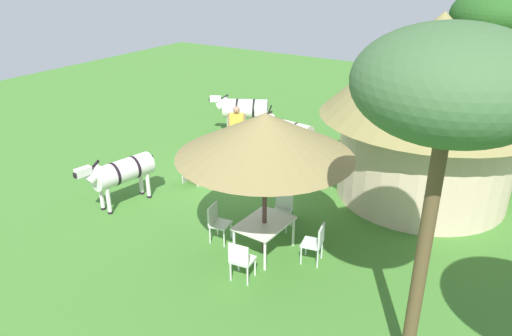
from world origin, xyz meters
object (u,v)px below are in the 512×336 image
at_px(guest_beside_umbrella, 291,182).
at_px(acacia_tree_left_background, 451,87).
at_px(thatched_hut, 432,99).
at_px(patio_chair_west_end, 241,259).
at_px(acacia_tree_behind_hut, 497,16).
at_px(zebra_by_umbrella, 121,172).
at_px(patio_chair_near_hut, 283,208).
at_px(zebra_nearest_camera, 244,109).
at_px(patio_dining_table, 264,226).
at_px(zebra_toward_hut, 286,131).
at_px(patio_chair_near_lawn, 316,241).
at_px(patio_chair_east_end, 217,221).
at_px(shade_umbrella, 265,135).
at_px(striped_lounge_chair, 195,174).
at_px(standing_watcher, 237,126).

xyz_separation_m(guest_beside_umbrella, acacia_tree_left_background, (3.20, 3.88, 3.59)).
height_order(thatched_hut, patio_chair_west_end, thatched_hut).
distance_m(guest_beside_umbrella, acacia_tree_behind_hut, 8.74).
bearing_deg(acacia_tree_left_background, zebra_by_umbrella, -100.79).
bearing_deg(patio_chair_near_hut, zebra_nearest_camera, -57.46).
bearing_deg(patio_dining_table, thatched_hut, 155.21).
xyz_separation_m(patio_chair_west_end, acacia_tree_left_background, (0.43, 3.49, 4.07)).
bearing_deg(zebra_by_umbrella, zebra_nearest_camera, -77.65).
bearing_deg(patio_chair_near_hut, patio_chair_west_end, 89.24).
height_order(patio_chair_west_end, acacia_tree_behind_hut, acacia_tree_behind_hut).
xyz_separation_m(thatched_hut, zebra_toward_hut, (-0.18, -4.30, -1.71)).
height_order(patio_chair_near_lawn, patio_chair_near_hut, same).
distance_m(patio_chair_near_lawn, zebra_by_umbrella, 5.49).
relative_size(patio_chair_east_end, guest_beside_umbrella, 0.54).
bearing_deg(zebra_toward_hut, patio_dining_table, -149.48).
xyz_separation_m(shade_umbrella, guest_beside_umbrella, (-1.62, -0.24, -1.77)).
distance_m(patio_chair_east_end, guest_beside_umbrella, 2.08).
relative_size(patio_chair_west_end, guest_beside_umbrella, 0.54).
distance_m(shade_umbrella, zebra_by_umbrella, 4.69).
distance_m(thatched_hut, patio_chair_east_end, 6.28).
height_order(striped_lounge_chair, acacia_tree_behind_hut, acacia_tree_behind_hut).
relative_size(zebra_nearest_camera, zebra_by_umbrella, 0.91).
distance_m(patio_dining_table, zebra_nearest_camera, 7.57).
bearing_deg(zebra_by_umbrella, shade_umbrella, -168.84).
relative_size(patio_chair_near_lawn, patio_chair_near_hut, 1.00).
distance_m(shade_umbrella, patio_chair_near_hut, 2.54).
xyz_separation_m(patio_chair_near_hut, acacia_tree_left_background, (2.74, 3.83, 4.07)).
xyz_separation_m(guest_beside_umbrella, zebra_by_umbrella, (1.69, -4.08, -0.07)).
relative_size(shade_umbrella, patio_chair_east_end, 4.11).
bearing_deg(guest_beside_umbrella, zebra_nearest_camera, -153.09).
bearing_deg(zebra_nearest_camera, zebra_toward_hut, -143.03).
bearing_deg(standing_watcher, zebra_toward_hut, 164.49).
xyz_separation_m(patio_chair_east_end, acacia_tree_behind_hut, (-9.28, 3.91, 3.87)).
xyz_separation_m(patio_dining_table, acacia_tree_left_background, (1.59, 3.64, 3.94)).
xyz_separation_m(standing_watcher, zebra_by_umbrella, (4.49, -0.57, -0.07)).
distance_m(patio_chair_east_end, striped_lounge_chair, 3.28).
height_order(thatched_hut, zebra_toward_hut, thatched_hut).
bearing_deg(striped_lounge_chair, acacia_tree_left_background, -29.24).
height_order(shade_umbrella, patio_dining_table, shade_umbrella).
distance_m(shade_umbrella, standing_watcher, 6.06).
distance_m(patio_chair_near_lawn, acacia_tree_behind_hut, 9.80).
bearing_deg(standing_watcher, acacia_tree_behind_hut, -174.94).
height_order(shade_umbrella, striped_lounge_chair, shade_umbrella).
height_order(standing_watcher, acacia_tree_left_background, acacia_tree_left_background).
relative_size(shade_umbrella, acacia_tree_left_background, 0.69).
height_order(patio_chair_near_lawn, acacia_tree_left_background, acacia_tree_left_background).
distance_m(patio_dining_table, zebra_by_umbrella, 4.32).
xyz_separation_m(patio_chair_near_hut, zebra_toward_hut, (-3.69, -1.96, 0.49)).
xyz_separation_m(zebra_nearest_camera, zebra_toward_hut, (1.19, 2.39, -0.01)).
xyz_separation_m(standing_watcher, acacia_tree_behind_hut, (-4.67, 6.50, 3.39)).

